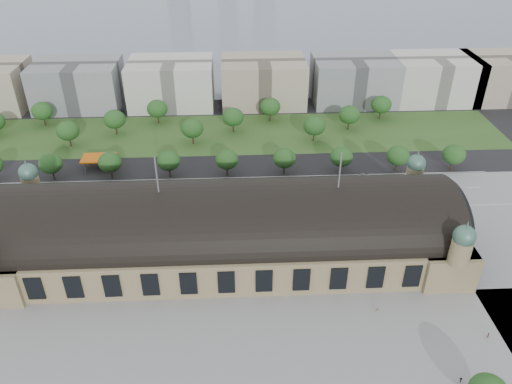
{
  "coord_description": "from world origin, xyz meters",
  "views": [
    {
      "loc": [
        3.42,
        -129.28,
        106.22
      ],
      "look_at": [
        10.41,
        16.79,
        14.0
      ],
      "focal_mm": 35.0,
      "sensor_mm": 36.0,
      "label": 1
    }
  ],
  "objects_px": {
    "bus_west": "(188,200)",
    "parked_car_3": "(86,221)",
    "parked_car_2": "(50,216)",
    "pedestrian_1": "(488,335)",
    "traffic_car_3": "(119,193)",
    "parked_car_6": "(179,212)",
    "traffic_car_1": "(59,190)",
    "pedestrian_0": "(377,311)",
    "petrol_station": "(103,158)",
    "bus_east": "(332,203)",
    "parked_car_5": "(122,220)",
    "traffic_car_4": "(270,206)",
    "traffic_car_2": "(62,198)",
    "pedestrian_4": "(460,380)",
    "traffic_car_5": "(364,176)",
    "bus_mid": "(293,197)",
    "parked_car_0": "(11,223)",
    "parked_car_1": "(63,219)",
    "parked_car_4": "(98,214)"
  },
  "relations": [
    {
      "from": "bus_west",
      "to": "parked_car_3",
      "type": "bearing_deg",
      "value": 106.08
    },
    {
      "from": "parked_car_2",
      "to": "pedestrian_1",
      "type": "relative_size",
      "value": 2.97
    },
    {
      "from": "traffic_car_3",
      "to": "parked_car_6",
      "type": "bearing_deg",
      "value": -121.91
    },
    {
      "from": "traffic_car_1",
      "to": "pedestrian_0",
      "type": "height_order",
      "value": "pedestrian_0"
    },
    {
      "from": "petrol_station",
      "to": "bus_east",
      "type": "xyz_separation_m",
      "value": [
        93.91,
        -38.28,
        -1.36
      ]
    },
    {
      "from": "traffic_car_3",
      "to": "parked_car_5",
      "type": "distance_m",
      "value": 19.49
    },
    {
      "from": "pedestrian_1",
      "to": "traffic_car_3",
      "type": "bearing_deg",
      "value": 73.34
    },
    {
      "from": "parked_car_6",
      "to": "bus_west",
      "type": "bearing_deg",
      "value": 128.36
    },
    {
      "from": "parked_car_6",
      "to": "bus_west",
      "type": "xyz_separation_m",
      "value": [
        2.84,
        7.0,
        1.0
      ]
    },
    {
      "from": "traffic_car_4",
      "to": "traffic_car_1",
      "type": "bearing_deg",
      "value": -108.5
    },
    {
      "from": "traffic_car_2",
      "to": "traffic_car_4",
      "type": "bearing_deg",
      "value": 86.6
    },
    {
      "from": "parked_car_2",
      "to": "pedestrian_4",
      "type": "height_order",
      "value": "pedestrian_4"
    },
    {
      "from": "traffic_car_5",
      "to": "bus_mid",
      "type": "relative_size",
      "value": 0.36
    },
    {
      "from": "pedestrian_1",
      "to": "parked_car_5",
      "type": "bearing_deg",
      "value": 79.36
    },
    {
      "from": "traffic_car_3",
      "to": "parked_car_0",
      "type": "height_order",
      "value": "traffic_car_3"
    },
    {
      "from": "parked_car_0",
      "to": "traffic_car_3",
      "type": "bearing_deg",
      "value": 91.32
    },
    {
      "from": "traffic_car_4",
      "to": "parked_car_5",
      "type": "relative_size",
      "value": 0.84
    },
    {
      "from": "parked_car_1",
      "to": "parked_car_5",
      "type": "xyz_separation_m",
      "value": [
        21.73,
        -1.39,
        -0.16
      ]
    },
    {
      "from": "traffic_car_4",
      "to": "pedestrian_4",
      "type": "relative_size",
      "value": 2.33
    },
    {
      "from": "traffic_car_1",
      "to": "traffic_car_3",
      "type": "relative_size",
      "value": 0.79
    },
    {
      "from": "traffic_car_3",
      "to": "parked_car_3",
      "type": "relative_size",
      "value": 1.33
    },
    {
      "from": "bus_mid",
      "to": "bus_east",
      "type": "xyz_separation_m",
      "value": [
        14.41,
        -5.0,
        -0.14
      ]
    },
    {
      "from": "traffic_car_5",
      "to": "bus_mid",
      "type": "xyz_separation_m",
      "value": [
        -31.57,
        -16.55,
        1.0
      ]
    },
    {
      "from": "parked_car_1",
      "to": "parked_car_5",
      "type": "distance_m",
      "value": 21.77
    },
    {
      "from": "traffic_car_1",
      "to": "pedestrian_4",
      "type": "xyz_separation_m",
      "value": [
        125.07,
        -95.6,
        0.17
      ]
    },
    {
      "from": "traffic_car_4",
      "to": "parked_car_0",
      "type": "relative_size",
      "value": 0.89
    },
    {
      "from": "parked_car_2",
      "to": "bus_mid",
      "type": "xyz_separation_m",
      "value": [
        91.1,
        7.0,
        0.99
      ]
    },
    {
      "from": "bus_east",
      "to": "traffic_car_3",
      "type": "bearing_deg",
      "value": 86.95
    },
    {
      "from": "bus_mid",
      "to": "parked_car_1",
      "type": "bearing_deg",
      "value": 92.62
    },
    {
      "from": "traffic_car_1",
      "to": "traffic_car_4",
      "type": "distance_m",
      "value": 84.9
    },
    {
      "from": "parked_car_5",
      "to": "pedestrian_4",
      "type": "xyz_separation_m",
      "value": [
        96.2,
        -73.26,
        0.19
      ]
    },
    {
      "from": "parked_car_4",
      "to": "pedestrian_1",
      "type": "relative_size",
      "value": 2.67
    },
    {
      "from": "pedestrian_1",
      "to": "traffic_car_2",
      "type": "bearing_deg",
      "value": 78.74
    },
    {
      "from": "bus_east",
      "to": "traffic_car_2",
      "type": "bearing_deg",
      "value": 90.29
    },
    {
      "from": "traffic_car_4",
      "to": "parked_car_2",
      "type": "distance_m",
      "value": 81.73
    },
    {
      "from": "parked_car_6",
      "to": "pedestrian_1",
      "type": "xyz_separation_m",
      "value": [
        89.09,
        -63.54,
        0.2
      ]
    },
    {
      "from": "traffic_car_3",
      "to": "parked_car_1",
      "type": "bearing_deg",
      "value": 134.73
    },
    {
      "from": "traffic_car_4",
      "to": "parked_car_1",
      "type": "relative_size",
      "value": 0.67
    },
    {
      "from": "traffic_car_4",
      "to": "traffic_car_2",
      "type": "bearing_deg",
      "value": -104.59
    },
    {
      "from": "parked_car_2",
      "to": "parked_car_4",
      "type": "distance_m",
      "value": 17.54
    },
    {
      "from": "petrol_station",
      "to": "pedestrian_4",
      "type": "xyz_separation_m",
      "value": [
        111.78,
        -117.54,
        -2.12
      ]
    },
    {
      "from": "pedestrian_0",
      "to": "traffic_car_5",
      "type": "bearing_deg",
      "value": 84.85
    },
    {
      "from": "traffic_car_4",
      "to": "parked_car_6",
      "type": "height_order",
      "value": "parked_car_6"
    },
    {
      "from": "parked_car_2",
      "to": "parked_car_3",
      "type": "relative_size",
      "value": 1.35
    },
    {
      "from": "parked_car_6",
      "to": "pedestrian_1",
      "type": "height_order",
      "value": "pedestrian_1"
    },
    {
      "from": "traffic_car_3",
      "to": "traffic_car_4",
      "type": "distance_m",
      "value": 60.32
    },
    {
      "from": "traffic_car_2",
      "to": "bus_mid",
      "type": "xyz_separation_m",
      "value": [
        90.1,
        -5.19,
        1.06
      ]
    },
    {
      "from": "traffic_car_2",
      "to": "parked_car_4",
      "type": "relative_size",
      "value": 1.05
    },
    {
      "from": "parked_car_2",
      "to": "bus_east",
      "type": "bearing_deg",
      "value": 56.6
    },
    {
      "from": "traffic_car_1",
      "to": "pedestrian_1",
      "type": "height_order",
      "value": "pedestrian_1"
    }
  ]
}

